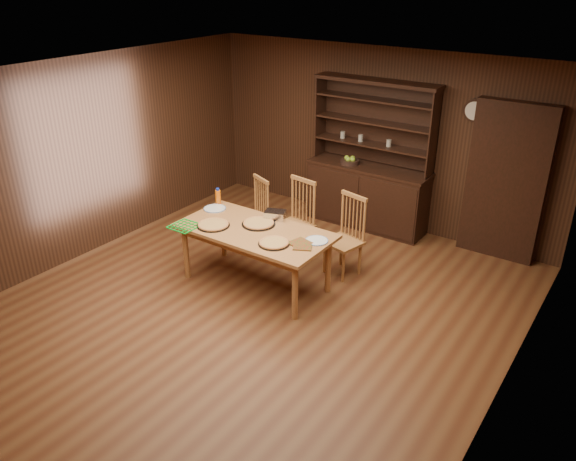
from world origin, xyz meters
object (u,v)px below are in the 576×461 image
Objects in this scene: china_hutch at (368,188)px; juice_bottle at (218,197)px; chair_right at (347,232)px; dining_table at (255,236)px; chair_center at (298,216)px; chair_left at (256,211)px.

china_hutch is 9.94× the size of juice_bottle.
china_hutch reaches higher than chair_right.
china_hutch is 1.16× the size of dining_table.
china_hutch reaches higher than dining_table.
chair_right is at bearing 8.32° from chair_center.
chair_center reaches higher than chair_right.
chair_right is (0.76, 0.92, -0.11)m from dining_table.
dining_table is at bearing -22.11° from juice_bottle.
chair_left is at bearing 66.39° from juice_bottle.
chair_center is at bearing 28.57° from chair_left.
juice_bottle is at bearing -138.15° from chair_center.
china_hutch is 2.20× the size of chair_left.
dining_table is 1.72× the size of chair_center.
china_hutch is 1.46m from chair_center.
dining_table is at bearing -81.29° from chair_center.
chair_right is at bearing 25.44° from chair_left.
chair_left is 0.65m from juice_bottle.
chair_left is 4.53× the size of juice_bottle.
juice_bottle reaches higher than dining_table.
chair_left is at bearing -165.79° from chair_center.
china_hutch is at bearing 82.63° from dining_table.
chair_left is 0.67m from chair_center.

